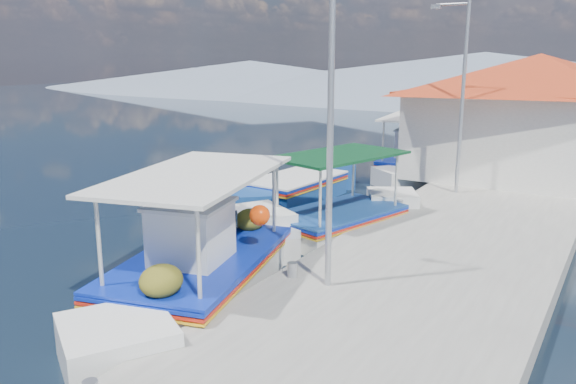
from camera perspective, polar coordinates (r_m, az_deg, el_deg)
The scene contains 10 objects.
ground at distance 12.76m, azimuth -19.51°, elevation -9.59°, with size 160.00×160.00×0.00m, color black.
quay at distance 14.43m, azimuth 16.01°, elevation -5.59°, with size 5.00×44.00×0.50m, color #98968E.
bollards at distance 14.29m, azimuth 7.15°, elevation -3.66°, with size 0.20×17.20×0.30m.
main_caique at distance 12.16m, azimuth -8.40°, elevation -7.33°, with size 3.86×8.31×2.82m.
caique_green_canopy at distance 15.82m, azimuth 5.02°, elevation -2.95°, with size 3.17×6.50×2.52m.
caique_blue_hull at distance 19.74m, azimuth 0.84°, elevation 0.25°, with size 2.31×6.73×1.20m.
caique_far at distance 24.53m, azimuth 12.40°, elevation 2.95°, with size 2.90×7.58×2.68m.
harbor_building at distance 22.56m, azimuth 23.41°, elevation 7.13°, with size 10.49×10.49×4.40m.
lamp_post_near at distance 10.47m, azimuth 3.81°, elevation 8.08°, with size 1.21×0.14×6.00m.
lamp_post_far at distance 18.90m, azimuth 16.77°, elevation 9.92°, with size 1.21×0.14×6.00m.
Camera 1 is at (9.33, -7.25, 4.82)m, focal length 35.73 mm.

